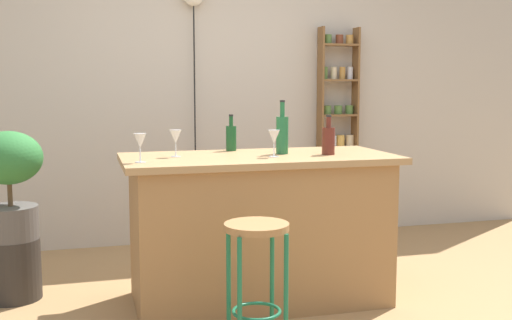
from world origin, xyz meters
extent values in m
plane|color=#A37A4C|center=(0.00, 0.00, 0.00)|extent=(12.00, 12.00, 0.00)
cube|color=#BCB2A3|center=(0.00, 1.95, 1.40)|extent=(6.40, 0.10, 2.80)
cube|color=#9E7042|center=(0.00, 0.30, 0.44)|extent=(1.54, 0.72, 0.89)
cube|color=#A87F51|center=(0.00, 0.30, 0.91)|extent=(1.68, 0.78, 0.04)
cylinder|color=#196642|center=(-0.34, -0.55, 0.32)|extent=(0.02, 0.02, 0.64)
cylinder|color=#196642|center=(-0.10, -0.55, 0.32)|extent=(0.02, 0.02, 0.64)
cylinder|color=#196642|center=(-0.34, -0.32, 0.32)|extent=(0.02, 0.02, 0.64)
cylinder|color=#196642|center=(-0.10, -0.32, 0.32)|extent=(0.02, 0.02, 0.64)
torus|color=#196642|center=(-0.22, -0.44, 0.22)|extent=(0.25, 0.25, 0.02)
cylinder|color=#9E7042|center=(-0.22, -0.44, 0.66)|extent=(0.33, 0.33, 0.03)
cube|color=brown|center=(0.99, 1.81, 0.93)|extent=(0.02, 0.14, 1.86)
cube|color=brown|center=(1.33, 1.81, 0.93)|extent=(0.02, 0.14, 1.86)
cube|color=brown|center=(1.16, 1.81, 0.16)|extent=(0.32, 0.14, 0.02)
cylinder|color=brown|center=(1.05, 1.82, 0.20)|extent=(0.06, 0.06, 0.08)
cylinder|color=beige|center=(1.16, 1.81, 0.20)|extent=(0.06, 0.06, 0.08)
cylinder|color=silver|center=(1.28, 1.82, 0.20)|extent=(0.06, 0.06, 0.08)
cube|color=brown|center=(1.16, 1.81, 0.47)|extent=(0.32, 0.14, 0.02)
cylinder|color=gold|center=(1.03, 1.82, 0.52)|extent=(0.07, 0.07, 0.10)
cylinder|color=silver|center=(1.11, 1.82, 0.52)|extent=(0.07, 0.07, 0.10)
cylinder|color=brown|center=(1.17, 1.81, 0.52)|extent=(0.07, 0.07, 0.10)
cylinder|color=gold|center=(1.23, 1.81, 0.52)|extent=(0.07, 0.07, 0.10)
cylinder|color=gold|center=(1.28, 1.81, 0.52)|extent=(0.07, 0.07, 0.10)
cube|color=brown|center=(1.16, 1.81, 0.78)|extent=(0.32, 0.14, 0.02)
cylinder|color=#AD7A38|center=(1.05, 1.81, 0.84)|extent=(0.07, 0.07, 0.12)
cylinder|color=silver|center=(1.11, 1.81, 0.84)|extent=(0.07, 0.07, 0.12)
cylinder|color=gold|center=(1.20, 1.82, 0.84)|extent=(0.07, 0.07, 0.12)
cylinder|color=beige|center=(1.29, 1.82, 0.84)|extent=(0.07, 0.07, 0.12)
cube|color=brown|center=(1.16, 1.81, 1.09)|extent=(0.32, 0.14, 0.02)
cylinder|color=#4C7033|center=(1.06, 1.81, 1.13)|extent=(0.07, 0.07, 0.08)
cylinder|color=#4C7033|center=(1.16, 1.81, 1.13)|extent=(0.07, 0.07, 0.08)
cylinder|color=#4C7033|center=(1.28, 1.82, 1.13)|extent=(0.07, 0.07, 0.08)
cube|color=brown|center=(1.16, 1.81, 1.40)|extent=(0.32, 0.14, 0.02)
cylinder|color=#4C7033|center=(1.03, 1.82, 1.46)|extent=(0.05, 0.05, 0.11)
cylinder|color=beige|center=(1.12, 1.82, 1.46)|extent=(0.05, 0.05, 0.11)
cylinder|color=#AD7A38|center=(1.20, 1.81, 1.46)|extent=(0.05, 0.05, 0.11)
cylinder|color=silver|center=(1.28, 1.82, 1.46)|extent=(0.05, 0.05, 0.11)
cube|color=brown|center=(1.16, 1.81, 1.71)|extent=(0.32, 0.14, 0.02)
cylinder|color=#4C7033|center=(1.06, 1.81, 1.75)|extent=(0.07, 0.07, 0.08)
cylinder|color=brown|center=(1.17, 1.81, 1.75)|extent=(0.07, 0.07, 0.08)
cylinder|color=#AD7A38|center=(1.26, 1.81, 1.75)|extent=(0.07, 0.07, 0.08)
cylinder|color=#2D2823|center=(-1.50, 0.74, 0.20)|extent=(0.34, 0.34, 0.39)
cylinder|color=#514C47|center=(-1.50, 0.74, 0.50)|extent=(0.33, 0.33, 0.21)
cylinder|color=brown|center=(-1.50, 0.74, 0.68)|extent=(0.03, 0.03, 0.16)
ellipsoid|color=#2D7033|center=(-1.50, 0.74, 0.91)|extent=(0.42, 0.38, 0.33)
cylinder|color=#5B2319|center=(0.43, 0.23, 1.01)|extent=(0.08, 0.08, 0.17)
cylinder|color=#5B2319|center=(0.43, 0.23, 1.13)|extent=(0.03, 0.03, 0.07)
cylinder|color=black|center=(0.43, 0.23, 1.17)|extent=(0.03, 0.03, 0.01)
cylinder|color=#194C23|center=(-0.11, 0.60, 1.01)|extent=(0.07, 0.07, 0.16)
cylinder|color=#194C23|center=(-0.11, 0.60, 1.12)|extent=(0.03, 0.03, 0.06)
cylinder|color=black|center=(-0.11, 0.60, 1.16)|extent=(0.03, 0.03, 0.01)
cylinder|color=#236638|center=(0.16, 0.34, 1.04)|extent=(0.08, 0.08, 0.23)
cylinder|color=#236638|center=(0.16, 0.34, 1.21)|extent=(0.03, 0.03, 0.09)
cylinder|color=black|center=(0.16, 0.34, 1.26)|extent=(0.03, 0.03, 0.01)
cylinder|color=silver|center=(-0.74, 0.14, 0.93)|extent=(0.06, 0.06, 0.00)
cylinder|color=silver|center=(-0.74, 0.14, 0.97)|extent=(0.01, 0.01, 0.07)
cone|color=silver|center=(-0.74, 0.14, 1.05)|extent=(0.07, 0.07, 0.08)
cylinder|color=silver|center=(-0.51, 0.36, 0.93)|extent=(0.06, 0.06, 0.00)
cylinder|color=silver|center=(-0.51, 0.36, 0.97)|extent=(0.01, 0.01, 0.07)
cone|color=silver|center=(-0.51, 0.36, 1.05)|extent=(0.07, 0.07, 0.08)
cylinder|color=silver|center=(0.06, 0.19, 0.93)|extent=(0.06, 0.06, 0.00)
cylinder|color=silver|center=(0.06, 0.19, 0.97)|extent=(0.01, 0.01, 0.07)
cone|color=silver|center=(0.06, 0.19, 1.05)|extent=(0.07, 0.07, 0.08)
cylinder|color=black|center=(-0.13, 1.84, 1.05)|extent=(0.01, 0.01, 2.09)
camera|label=1|loc=(-1.04, -3.38, 1.37)|focal=43.75mm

